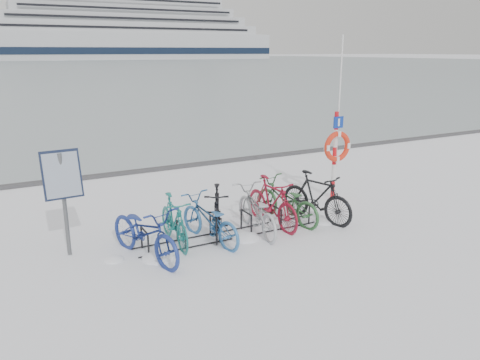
{
  "coord_description": "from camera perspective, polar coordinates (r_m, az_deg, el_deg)",
  "views": [
    {
      "loc": [
        -4.0,
        -8.02,
        3.66
      ],
      "look_at": [
        0.53,
        0.6,
        0.97
      ],
      "focal_mm": 35.0,
      "sensor_mm": 36.0,
      "label": 1
    }
  ],
  "objects": [
    {
      "name": "ground",
      "position": [
        9.68,
        -1.13,
        -6.75
      ],
      "size": [
        900.0,
        900.0,
        0.0
      ],
      "primitive_type": "plane",
      "color": "white",
      "rests_on": "ground"
    },
    {
      "name": "ice_sheet",
      "position": [
        163.11,
        -27.01,
        12.55
      ],
      "size": [
        400.0,
        298.0,
        0.02
      ],
      "primitive_type": "cube",
      "color": "#929FA5",
      "rests_on": "ground"
    },
    {
      "name": "quay_edge",
      "position": [
        14.93,
        -11.34,
        1.16
      ],
      "size": [
        400.0,
        0.25,
        0.1
      ],
      "primitive_type": "cube",
      "color": "#3F3F42",
      "rests_on": "ground"
    },
    {
      "name": "bike_rack",
      "position": [
        9.61,
        -1.14,
        -5.75
      ],
      "size": [
        4.0,
        0.48,
        0.46
      ],
      "color": "black",
      "rests_on": "ground"
    },
    {
      "name": "info_board",
      "position": [
        8.88,
        -20.84,
        -0.11
      ],
      "size": [
        0.68,
        0.29,
        1.99
      ],
      "rotation": [
        0.0,
        0.0,
        0.06
      ],
      "color": "#595B5E",
      "rests_on": "ground"
    },
    {
      "name": "lifebuoy_station",
      "position": [
        11.94,
        11.71,
        4.01
      ],
      "size": [
        0.78,
        0.22,
        4.04
      ],
      "color": "red",
      "rests_on": "ground"
    },
    {
      "name": "cruise_ferry",
      "position": [
        219.57,
        -13.68,
        17.12
      ],
      "size": [
        129.71,
        24.48,
        42.62
      ],
      "color": "silver",
      "rests_on": "ground"
    },
    {
      "name": "bike_0",
      "position": [
        8.66,
        -11.53,
        -6.02
      ],
      "size": [
        1.28,
        2.16,
        1.07
      ],
      "primitive_type": "imported",
      "rotation": [
        0.0,
        0.0,
        0.3
      ],
      "color": "navy",
      "rests_on": "ground"
    },
    {
      "name": "bike_1",
      "position": [
        9.22,
        -8.06,
        -4.75
      ],
      "size": [
        0.54,
        1.68,
        1.0
      ],
      "primitive_type": "imported",
      "rotation": [
        0.0,
        0.0,
        -0.04
      ],
      "color": "#19736D",
      "rests_on": "ground"
    },
    {
      "name": "bike_2",
      "position": [
        9.25,
        -3.79,
        -4.69
      ],
      "size": [
        1.01,
        1.91,
        0.95
      ],
      "primitive_type": "imported",
      "rotation": [
        0.0,
        0.0,
        3.36
      ],
      "color": "#2F69A7",
      "rests_on": "ground"
    },
    {
      "name": "bike_3",
      "position": [
        9.62,
        -2.83,
        -3.65
      ],
      "size": [
        1.17,
        1.74,
        1.02
      ],
      "primitive_type": "imported",
      "rotation": [
        0.0,
        0.0,
        -0.45
      ],
      "color": "black",
      "rests_on": "ground"
    },
    {
      "name": "bike_4",
      "position": [
        9.72,
        1.98,
        -3.57
      ],
      "size": [
        0.85,
        1.94,
        0.99
      ],
      "primitive_type": "imported",
      "rotation": [
        0.0,
        0.0,
        3.04
      ],
      "color": "#ADB0B5",
      "rests_on": "ground"
    },
    {
      "name": "bike_5",
      "position": [
        10.07,
        3.93,
        -2.57
      ],
      "size": [
        0.63,
        1.85,
        1.1
      ],
      "primitive_type": "imported",
      "rotation": [
        0.0,
        0.0,
        0.06
      ],
      "color": "maroon",
      "rests_on": "ground"
    },
    {
      "name": "bike_6",
      "position": [
        10.36,
        5.66,
        -2.38
      ],
      "size": [
        1.04,
        1.99,
        0.99
      ],
      "primitive_type": "imported",
      "rotation": [
        0.0,
        0.0,
        3.35
      ],
      "color": "#2B5E31",
      "rests_on": "ground"
    },
    {
      "name": "bike_7",
      "position": [
        10.51,
        9.33,
        -1.89
      ],
      "size": [
        1.05,
        1.95,
        1.13
      ],
      "primitive_type": "imported",
      "rotation": [
        0.0,
        0.0,
        0.3
      ],
      "color": "black",
      "rests_on": "ground"
    },
    {
      "name": "snow_drifts",
      "position": [
        9.57,
        -1.14,
        -7.03
      ],
      "size": [
        4.97,
        1.32,
        0.21
      ],
      "color": "white",
      "rests_on": "ground"
    }
  ]
}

